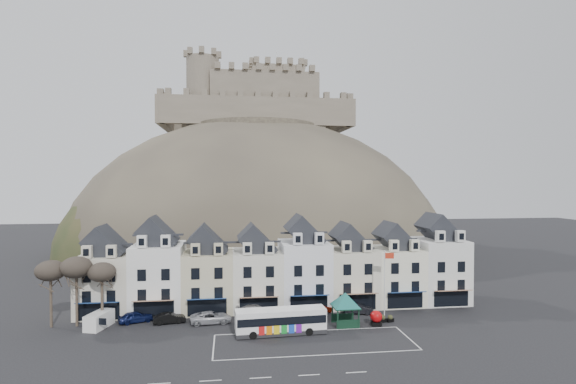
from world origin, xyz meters
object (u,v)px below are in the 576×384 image
(bus_shelter, at_px, (345,300))
(flagpole, at_px, (385,279))
(car_white, at_px, (256,311))
(car_charcoal, at_px, (358,309))
(red_buoy, at_px, (376,318))
(car_maroon, at_px, (319,308))
(car_navy, at_px, (136,317))
(bus, at_px, (281,320))
(car_silver, at_px, (211,317))
(car_black, at_px, (169,318))
(white_van, at_px, (99,320))

(bus_shelter, relative_size, flagpole, 0.73)
(car_white, distance_m, car_charcoal, 13.79)
(red_buoy, height_order, car_maroon, red_buoy)
(car_maroon, bearing_deg, red_buoy, -157.71)
(car_white, relative_size, car_maroon, 1.30)
(car_navy, xyz_separation_m, car_maroon, (23.88, 0.99, -0.04))
(bus, relative_size, car_navy, 2.54)
(bus_shelter, relative_size, car_silver, 1.26)
(car_silver, xyz_separation_m, car_maroon, (14.40, 2.50, -0.04))
(car_black, bearing_deg, car_charcoal, -97.83)
(car_silver, bearing_deg, flagpole, -97.38)
(red_buoy, height_order, flagpole, flagpole)
(car_black, distance_m, car_charcoal, 24.81)
(bus, height_order, white_van, bus)
(white_van, bearing_deg, bus_shelter, 11.13)
(car_navy, bearing_deg, car_maroon, -109.12)
(white_van, relative_size, car_silver, 0.87)
(bus, distance_m, flagpole, 15.44)
(red_buoy, xyz_separation_m, car_black, (-25.60, 4.14, -0.28))
(white_van, distance_m, car_navy, 4.29)
(bus_shelter, relative_size, white_van, 1.45)
(white_van, height_order, car_navy, white_van)
(car_white, height_order, car_charcoal, car_white)
(white_van, distance_m, car_white, 19.41)
(car_navy, xyz_separation_m, car_charcoal, (29.08, -0.08, -0.05))
(car_white, bearing_deg, car_charcoal, -87.04)
(car_maroon, bearing_deg, car_black, 72.97)
(bus_shelter, xyz_separation_m, white_van, (-30.10, 2.97, -2.23))
(car_charcoal, bearing_deg, white_van, 106.75)
(flagpole, height_order, car_silver, flagpole)
(red_buoy, bearing_deg, car_silver, 170.17)
(bus, bearing_deg, car_white, 105.49)
(red_buoy, height_order, car_navy, red_buoy)
(red_buoy, relative_size, car_white, 0.35)
(car_navy, distance_m, car_black, 4.37)
(red_buoy, xyz_separation_m, car_maroon, (-6.00, 6.04, -0.26))
(bus, height_order, flagpole, flagpole)
(car_silver, bearing_deg, bus_shelter, -106.06)
(flagpole, xyz_separation_m, car_navy, (-32.10, 2.08, -4.31))
(car_navy, relative_size, car_charcoal, 1.05)
(bus, relative_size, car_black, 2.67)
(bus_shelter, distance_m, car_silver, 17.05)
(car_charcoal, bearing_deg, red_buoy, -156.49)
(bus, relative_size, car_charcoal, 2.65)
(white_van, relative_size, car_charcoal, 1.10)
(red_buoy, height_order, white_van, white_van)
(bus, xyz_separation_m, red_buoy, (12.14, 1.59, -0.71))
(red_buoy, height_order, car_black, red_buoy)
(car_black, xyz_separation_m, car_silver, (5.20, -0.60, 0.06))
(bus, xyz_separation_m, car_navy, (-17.74, 6.64, -0.93))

